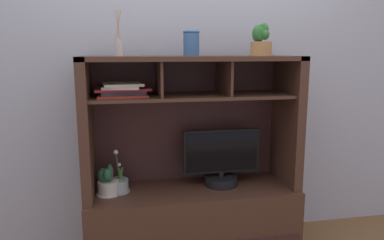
{
  "coord_description": "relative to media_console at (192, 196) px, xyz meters",
  "views": [
    {
      "loc": [
        -0.45,
        -2.32,
        1.4
      ],
      "look_at": [
        0.0,
        0.0,
        0.96
      ],
      "focal_mm": 34.06,
      "sensor_mm": 36.0,
      "label": 1
    }
  ],
  "objects": [
    {
      "name": "potted_succulent",
      "position": [
        0.45,
        -0.03,
        1.05
      ],
      "size": [
        0.16,
        0.16,
        0.21
      ],
      "color": "#AA7744",
      "rests_on": "media_console"
    },
    {
      "name": "diffuser_bottle",
      "position": [
        -0.46,
        0.01,
        1.01
      ],
      "size": [
        0.05,
        0.05,
        0.28
      ],
      "color": "#BBB2AC",
      "rests_on": "media_console"
    },
    {
      "name": "potted_fern",
      "position": [
        -0.56,
        -0.02,
        0.15
      ],
      "size": [
        0.15,
        0.15,
        0.2
      ],
      "color": "beige",
      "rests_on": "media_console"
    },
    {
      "name": "media_console",
      "position": [
        0.0,
        0.0,
        0.0
      ],
      "size": [
        1.41,
        0.55,
        1.37
      ],
      "color": "#44291D",
      "rests_on": "ground"
    },
    {
      "name": "ceramic_vase",
      "position": [
        0.0,
        0.01,
        1.04
      ],
      "size": [
        0.11,
        0.11,
        0.16
      ],
      "color": "#365C8F",
      "rests_on": "media_console"
    },
    {
      "name": "back_wall",
      "position": [
        0.0,
        0.28,
        0.98
      ],
      "size": [
        6.0,
        0.02,
        2.8
      ],
      "primitive_type": "cube",
      "color": "#A8ABB9",
      "rests_on": "ground"
    },
    {
      "name": "potted_orchid",
      "position": [
        -0.49,
        0.01,
        0.12
      ],
      "size": [
        0.15,
        0.15,
        0.29
      ],
      "color": "#959A9D",
      "rests_on": "media_console"
    },
    {
      "name": "tv_monitor",
      "position": [
        0.21,
        0.01,
        0.23
      ],
      "size": [
        0.53,
        0.23,
        0.39
      ],
      "color": "black",
      "rests_on": "media_console"
    },
    {
      "name": "magazine_stack_left",
      "position": [
        -0.45,
        0.0,
        0.75
      ],
      "size": [
        0.36,
        0.32,
        0.08
      ],
      "color": "#9D2E21",
      "rests_on": "media_console"
    }
  ]
}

